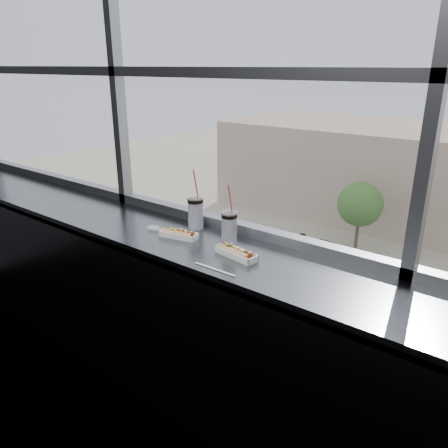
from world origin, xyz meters
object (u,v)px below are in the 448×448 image
Objects in this scene: loose_straw at (215,269)px; car_far_a at (329,251)px; hotdog_tray_left at (179,234)px; wrapper at (154,228)px; car_near_a at (225,283)px; soda_cup_right at (229,226)px; soda_cup_left at (196,211)px; car_near_b at (318,316)px; tree_left at (360,204)px; hotdog_tray_right at (236,252)px.

loose_straw is 0.04× the size of car_far_a.
wrapper is at bearing 166.29° from hotdog_tray_left.
car_near_a is at bearing 126.84° from loose_straw.
hotdog_tray_left is 0.31m from soda_cup_right.
soda_cup_right is at bearing -12.31° from soda_cup_left.
hotdog_tray_left is at bearing -163.38° from car_near_b.
car_far_a is 8.59m from car_near_b.
loose_straw is 0.67m from wrapper.
car_far_a is 4.68m from tree_left.
soda_cup_left reaches higher than car_far_a.
hotdog_tray_right reaches higher than loose_straw.
soda_cup_right is 20.69m from car_near_b.
soda_cup_left is at bearing 84.50° from hotdog_tray_left.
soda_cup_left is at bearing -72.13° from tree_left.
car_far_a is (-9.39, 24.11, -11.13)m from soda_cup_left.
car_near_b is at bearing 121.49° from hotdog_tray_right.
car_far_a is (-9.41, 24.29, -11.04)m from hotdog_tray_left.
wrapper is 0.02× the size of car_near_a.
hotdog_tray_right reaches higher than car_far_a.
hotdog_tray_right is 20.79m from car_near_b.
car_near_b is (-6.29, 16.29, -11.02)m from hotdog_tray_left.
soda_cup_right is at bearing 147.44° from hotdog_tray_right.
soda_cup_right is at bearing -71.61° from tree_left.
car_near_b is (3.12, -8.00, 0.03)m from car_far_a.
hotdog_tray_right is at bearing -15.42° from hotdog_tray_left.
hotdog_tray_right is 0.50m from soda_cup_left.
soda_cup_right is at bearing -162.38° from car_near_b.
car_near_b is (-6.72, 16.50, -11.00)m from loose_straw.
soda_cup_left is at bearing -163.24° from car_near_b.
hotdog_tray_right is at bearing -1.37° from wrapper.
car_far_a is at bearing 16.84° from car_near_b.
hotdog_tray_left is at bearing -172.81° from hotdog_tray_right.
tree_left is (3.12, 12.00, 2.43)m from car_near_a.
loose_straw is 2.48× the size of wrapper.
car_near_b is at bearing 111.24° from soda_cup_left.
soda_cup_right is at bearing 13.05° from wrapper.
soda_cup_left is 20.54m from car_near_b.
hotdog_tray_left is 0.92× the size of hotdog_tray_right.
tree_left is at bearing -4.90° from car_far_a.
car_far_a is at bearing 110.76° from wrapper.
car_near_a is (-12.18, 16.11, -11.14)m from soda_cup_left.
car_near_b is at bearing -76.86° from tree_left.
car_far_a is 1.19× the size of tree_left.
hotdog_tray_right is at bearing -23.40° from soda_cup_left.
soda_cup_right is 23.27m from car_near_a.
wrapper is at bearing -159.54° from car_far_a.
loose_straw is 20.93m from car_near_b.
loose_straw is (0.43, -0.20, -0.02)m from hotdog_tray_left.
wrapper is (-0.63, 0.02, -0.01)m from hotdog_tray_right.
hotdog_tray_right is at bearing -41.68° from soda_cup_right.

